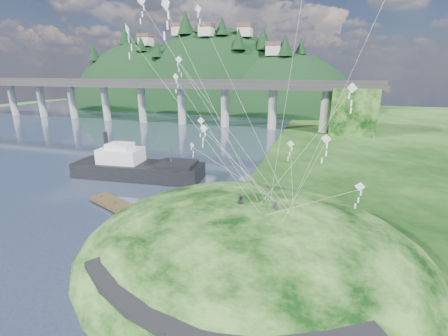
% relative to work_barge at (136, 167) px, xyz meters
% --- Properties ---
extents(ground, '(320.00, 320.00, 0.00)m').
position_rel_work_barge_xyz_m(ground, '(15.28, -17.24, -1.91)').
color(ground, black).
rests_on(ground, ground).
extents(grass_hill, '(36.00, 32.00, 13.00)m').
position_rel_work_barge_xyz_m(grass_hill, '(23.28, -15.24, -3.41)').
color(grass_hill, black).
rests_on(grass_hill, ground).
extents(footpath, '(22.29, 5.84, 0.83)m').
position_rel_work_barge_xyz_m(footpath, '(22.75, -26.99, 0.17)').
color(footpath, black).
rests_on(footpath, ground).
extents(bridge, '(160.00, 11.00, 15.00)m').
position_rel_work_barge_xyz_m(bridge, '(-11.17, 52.82, 7.79)').
color(bridge, '#2D2B2B').
rests_on(bridge, ground).
extents(far_ridge, '(153.00, 70.00, 94.50)m').
position_rel_work_barge_xyz_m(far_ridge, '(-28.30, 104.93, -9.35)').
color(far_ridge, black).
rests_on(far_ridge, ground).
extents(work_barge, '(22.32, 8.16, 7.64)m').
position_rel_work_barge_xyz_m(work_barge, '(0.00, 0.00, 0.00)').
color(work_barge, black).
rests_on(work_barge, ground).
extents(wooden_dock, '(15.63, 8.16, 1.13)m').
position_rel_work_barge_xyz_m(wooden_dock, '(7.32, -12.50, -1.42)').
color(wooden_dock, '#3B2C18').
rests_on(wooden_dock, ground).
extents(kite_flyers, '(4.23, 0.96, 1.72)m').
position_rel_work_barge_xyz_m(kite_flyers, '(23.40, -15.53, 3.89)').
color(kite_flyers, '#282935').
rests_on(kite_flyers, ground).
extents(kite_swarm, '(20.17, 17.31, 20.20)m').
position_rel_work_barge_xyz_m(kite_swarm, '(21.66, -15.61, 15.49)').
color(kite_swarm, white).
rests_on(kite_swarm, ground).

